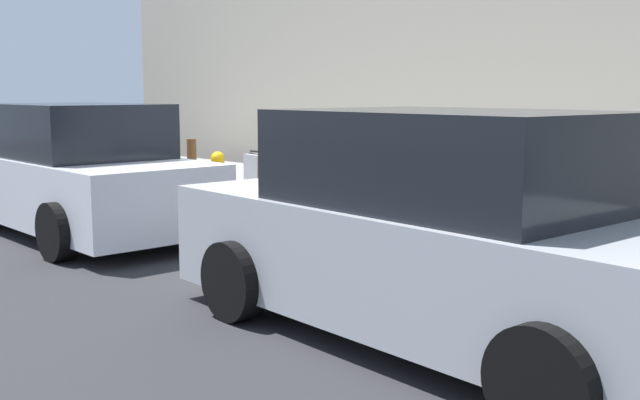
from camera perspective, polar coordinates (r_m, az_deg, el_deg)
ground_plane at (r=10.03m, az=-6.26°, el=-2.29°), size 40.00×40.00×0.00m
sidewalk_curb at (r=11.68m, az=3.54°, el=-0.44°), size 18.00×5.00×0.14m
suitcase_teal_0 at (r=7.69m, az=17.87°, el=-2.20°), size 0.47×0.26×0.73m
suitcase_olive_1 at (r=8.02m, az=14.93°, el=-2.22°), size 0.39×0.21×0.74m
suitcase_red_2 at (r=8.19m, az=11.78°, el=-1.77°), size 0.38×0.23×0.62m
suitcase_silver_3 at (r=8.50m, az=9.42°, el=-1.33°), size 0.38×0.24×0.63m
suitcase_black_4 at (r=8.81m, az=7.25°, el=-0.94°), size 0.36×0.24×0.83m
suitcase_navy_5 at (r=9.14m, az=5.04°, el=-0.10°), size 0.45×0.23×0.99m
suitcase_maroon_6 at (r=9.50m, az=2.57°, el=0.19°), size 0.48×0.30×0.93m
suitcase_teal_7 at (r=9.78m, az=-0.01°, el=0.54°), size 0.36×0.19×1.02m
suitcase_olive_8 at (r=10.16m, az=-1.50°, el=0.62°), size 0.39×0.22×0.92m
suitcase_red_9 at (r=10.51m, az=-3.37°, el=0.56°), size 0.42×0.27×0.62m
suitcase_silver_10 at (r=10.89m, az=-4.76°, el=1.38°), size 0.37×0.24×0.84m
fire_hydrant at (r=11.55m, az=-7.60°, el=1.78°), size 0.39×0.21×0.77m
bollard_post at (r=11.84m, az=-9.53°, el=2.24°), size 0.15×0.15×0.95m
parked_car_silver_0 at (r=5.57m, az=9.58°, el=-2.59°), size 4.63×2.21×1.67m
parked_car_white_1 at (r=10.13m, az=-17.61°, el=1.88°), size 4.41×2.06×1.65m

